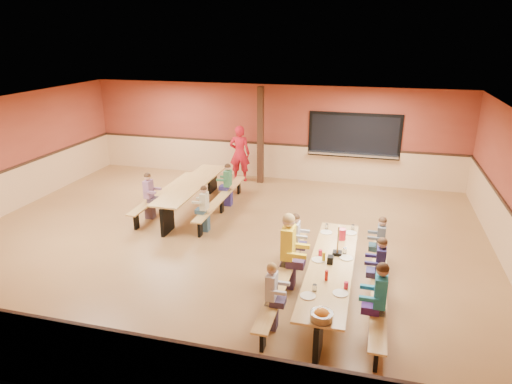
# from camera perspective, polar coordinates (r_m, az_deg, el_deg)

# --- Properties ---
(ground) EXTENTS (12.00, 12.00, 0.00)m
(ground) POSITION_cam_1_polar(r_m,az_deg,el_deg) (10.57, -4.37, -6.06)
(ground) COLOR brown
(ground) RESTS_ON ground
(room_envelope) EXTENTS (12.04, 10.04, 3.02)m
(room_envelope) POSITION_cam_1_polar(r_m,az_deg,el_deg) (10.29, -4.47, -2.58)
(room_envelope) COLOR brown
(room_envelope) RESTS_ON ground
(kitchen_pass_through) EXTENTS (2.78, 0.28, 1.38)m
(kitchen_pass_through) POSITION_cam_1_polar(r_m,az_deg,el_deg) (14.29, 12.16, 6.68)
(kitchen_pass_through) COLOR black
(kitchen_pass_through) RESTS_ON ground
(structural_post) EXTENTS (0.18, 0.18, 3.00)m
(structural_post) POSITION_cam_1_polar(r_m,az_deg,el_deg) (14.14, 0.57, 7.03)
(structural_post) COLOR #321C10
(structural_post) RESTS_ON ground
(cafeteria_table_main) EXTENTS (1.91, 3.70, 0.74)m
(cafeteria_table_main) POSITION_cam_1_polar(r_m,az_deg,el_deg) (8.17, 9.30, -10.25)
(cafeteria_table_main) COLOR tan
(cafeteria_table_main) RESTS_ON ground
(cafeteria_table_second) EXTENTS (1.91, 3.70, 0.74)m
(cafeteria_table_second) POSITION_cam_1_polar(r_m,az_deg,el_deg) (12.26, -7.99, 0.13)
(cafeteria_table_second) COLOR tan
(cafeteria_table_second) RESTS_ON ground
(seated_child_white_left) EXTENTS (0.34, 0.28, 1.15)m
(seated_child_white_left) POSITION_cam_1_polar(r_m,az_deg,el_deg) (7.40, 1.94, -12.95)
(seated_child_white_left) COLOR silver
(seated_child_white_left) RESTS_ON ground
(seated_adult_yellow) EXTENTS (0.48, 0.39, 1.44)m
(seated_adult_yellow) POSITION_cam_1_polar(r_m,az_deg,el_deg) (8.47, 4.02, -7.41)
(seated_adult_yellow) COLOR yellow
(seated_adult_yellow) RESTS_ON ground
(seated_child_grey_left) EXTENTS (0.34, 0.28, 1.16)m
(seated_child_grey_left) POSITION_cam_1_polar(r_m,az_deg,el_deg) (9.18, 4.89, -6.18)
(seated_child_grey_left) COLOR silver
(seated_child_grey_left) RESTS_ON ground
(seated_child_teal_right) EXTENTS (0.40, 0.33, 1.28)m
(seated_child_teal_right) POSITION_cam_1_polar(r_m,az_deg,el_deg) (7.41, 15.18, -13.08)
(seated_child_teal_right) COLOR teal
(seated_child_teal_right) RESTS_ON ground
(seated_child_navy_right) EXTENTS (0.35, 0.29, 1.18)m
(seated_child_navy_right) POSITION_cam_1_polar(r_m,az_deg,el_deg) (8.41, 15.23, -9.30)
(seated_child_navy_right) COLOR navy
(seated_child_navy_right) RESTS_ON ground
(seated_child_char_right) EXTENTS (0.34, 0.28, 1.14)m
(seated_child_char_right) POSITION_cam_1_polar(r_m,az_deg,el_deg) (9.36, 15.28, -6.37)
(seated_child_char_right) COLOR #4F555A
(seated_child_char_right) RESTS_ON ground
(seated_child_purple_sec) EXTENTS (0.36, 0.29, 1.19)m
(seated_child_purple_sec) POSITION_cam_1_polar(r_m,az_deg,el_deg) (11.87, -13.23, -0.50)
(seated_child_purple_sec) COLOR #8A5C80
(seated_child_purple_sec) RESTS_ON ground
(seated_child_green_sec) EXTENTS (0.35, 0.29, 1.17)m
(seated_child_green_sec) POSITION_cam_1_polar(r_m,az_deg,el_deg) (12.44, -3.53, 0.87)
(seated_child_green_sec) COLOR #38774C
(seated_child_green_sec) RESTS_ON ground
(seated_child_tan_sec) EXTENTS (0.33, 0.27, 1.12)m
(seated_child_tan_sec) POSITION_cam_1_polar(r_m,az_deg,el_deg) (10.89, -6.45, -2.11)
(seated_child_tan_sec) COLOR beige
(seated_child_tan_sec) RESTS_ON ground
(standing_woman) EXTENTS (0.70, 0.50, 1.79)m
(standing_woman) POSITION_cam_1_polar(r_m,az_deg,el_deg) (14.48, -2.05, 4.84)
(standing_woman) COLOR red
(standing_woman) RESTS_ON ground
(punch_pitcher) EXTENTS (0.16, 0.16, 0.22)m
(punch_pitcher) POSITION_cam_1_polar(r_m,az_deg,el_deg) (8.97, 10.69, -5.20)
(punch_pitcher) COLOR red
(punch_pitcher) RESTS_ON cafeteria_table_main
(chip_bowl) EXTENTS (0.32, 0.32, 0.15)m
(chip_bowl) POSITION_cam_1_polar(r_m,az_deg,el_deg) (6.62, 8.20, -15.02)
(chip_bowl) COLOR #FFA328
(chip_bowl) RESTS_ON cafeteria_table_main
(napkin_dispenser) EXTENTS (0.10, 0.14, 0.13)m
(napkin_dispenser) POSITION_cam_1_polar(r_m,az_deg,el_deg) (8.08, 9.28, -8.34)
(napkin_dispenser) COLOR black
(napkin_dispenser) RESTS_ON cafeteria_table_main
(condiment_mustard) EXTENTS (0.06, 0.06, 0.17)m
(condiment_mustard) POSITION_cam_1_polar(r_m,az_deg,el_deg) (8.12, 8.45, -8.02)
(condiment_mustard) COLOR yellow
(condiment_mustard) RESTS_ON cafeteria_table_main
(condiment_ketchup) EXTENTS (0.06, 0.06, 0.17)m
(condiment_ketchup) POSITION_cam_1_polar(r_m,az_deg,el_deg) (7.56, 8.79, -10.25)
(condiment_ketchup) COLOR #B2140F
(condiment_ketchup) RESTS_ON cafeteria_table_main
(table_paddle) EXTENTS (0.16, 0.16, 0.56)m
(table_paddle) POSITION_cam_1_polar(r_m,az_deg,el_deg) (8.36, 10.16, -6.87)
(table_paddle) COLOR black
(table_paddle) RESTS_ON cafeteria_table_main
(place_settings) EXTENTS (0.65, 3.30, 0.11)m
(place_settings) POSITION_cam_1_polar(r_m,az_deg,el_deg) (8.04, 9.40, -8.58)
(place_settings) COLOR beige
(place_settings) RESTS_ON cafeteria_table_main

